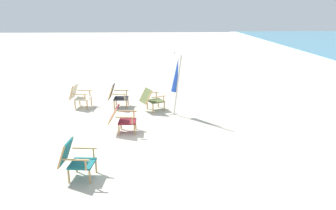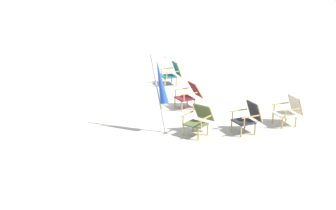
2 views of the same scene
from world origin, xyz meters
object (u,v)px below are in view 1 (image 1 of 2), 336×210
beach_chair_front_left (121,118)px  umbrella_furled_blue (176,75)px  beach_chair_mid_center (79,95)px  beach_chair_back_left (117,95)px  beach_chair_back_right (151,99)px  beach_chair_front_right (75,158)px

beach_chair_front_left → umbrella_furled_blue: 2.35m
beach_chair_mid_center → beach_chair_front_left: size_ratio=1.05×
beach_chair_back_left → beach_chair_front_left: beach_chair_back_left is taller
beach_chair_back_right → umbrella_furled_blue: umbrella_furled_blue is taller
beach_chair_front_left → umbrella_furled_blue: umbrella_furled_blue is taller
beach_chair_front_left → beach_chair_front_right: bearing=-15.5°
beach_chair_mid_center → umbrella_furled_blue: size_ratio=0.40×
beach_chair_back_right → beach_chair_front_left: beach_chair_back_right is taller
beach_chair_back_right → beach_chair_back_left: (-0.47, -1.22, 0.01)m
beach_chair_back_left → beach_chair_back_right: bearing=69.0°
beach_chair_back_right → beach_chair_back_left: beach_chair_back_left is taller
umbrella_furled_blue → beach_chair_mid_center: bearing=-108.8°
beach_chair_mid_center → beach_chair_back_left: (0.05, 1.34, -0.00)m
beach_chair_front_right → umbrella_furled_blue: umbrella_furled_blue is taller
beach_chair_mid_center → umbrella_furled_blue: umbrella_furled_blue is taller
beach_chair_front_right → beach_chair_back_left: (-5.06, 0.32, 0.00)m
beach_chair_back_right → beach_chair_front_left: size_ratio=1.20×
beach_chair_back_right → beach_chair_mid_center: bearing=-101.3°
beach_chair_back_right → umbrella_furled_blue: 1.39m
beach_chair_mid_center → beach_chair_front_right: beach_chair_mid_center is taller
beach_chair_mid_center → beach_chair_front_left: bearing=34.3°
beach_chair_mid_center → beach_chair_front_right: 5.21m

